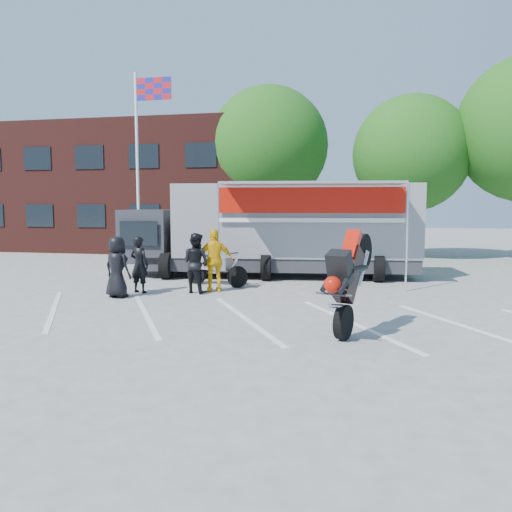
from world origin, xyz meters
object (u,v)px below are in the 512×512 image
(parked_motorcycle, at_px, (217,286))
(spectator_hivis, at_px, (215,261))
(transporter_truck, at_px, (281,276))
(stunt_bike_rider, at_px, (357,332))
(spectator_leather_c, at_px, (196,263))
(spectator_leather_a, at_px, (117,267))
(tree_left, at_px, (268,146))
(flagpole, at_px, (143,145))
(spectator_leather_b, at_px, (139,265))
(tree_mid, at_px, (411,154))

(parked_motorcycle, xyz_separation_m, spectator_hivis, (0.26, -1.08, 0.92))
(transporter_truck, distance_m, stunt_bike_rider, 7.94)
(stunt_bike_rider, height_order, spectator_leather_c, spectator_leather_c)
(parked_motorcycle, xyz_separation_m, spectator_leather_a, (-2.11, -2.52, 0.85))
(spectator_hivis, bearing_deg, stunt_bike_rider, 114.74)
(transporter_truck, bearing_deg, tree_left, 97.02)
(tree_left, distance_m, spectator_hivis, 12.64)
(flagpole, distance_m, spectator_hivis, 8.54)
(spectator_leather_b, bearing_deg, tree_left, -83.74)
(tree_left, distance_m, spectator_leather_a, 14.12)
(stunt_bike_rider, bearing_deg, spectator_leather_b, 171.82)
(parked_motorcycle, relative_size, stunt_bike_rider, 1.02)
(transporter_truck, bearing_deg, spectator_leather_c, -123.27)
(transporter_truck, xyz_separation_m, spectator_hivis, (-1.43, -3.51, 0.92))
(parked_motorcycle, height_order, spectator_hivis, spectator_hivis)
(transporter_truck, height_order, spectator_leather_a, spectator_leather_a)
(tree_left, height_order, stunt_bike_rider, tree_left)
(stunt_bike_rider, relative_size, spectator_hivis, 1.20)
(tree_left, relative_size, spectator_leather_c, 4.96)
(tree_mid, bearing_deg, spectator_leather_a, -125.94)
(flagpole, distance_m, parked_motorcycle, 8.23)
(flagpole, height_order, transporter_truck, flagpole)
(spectator_leather_b, height_order, spectator_leather_c, spectator_leather_c)
(stunt_bike_rider, bearing_deg, spectator_leather_a, 178.86)
(spectator_leather_c, bearing_deg, tree_mid, -102.31)
(tree_mid, height_order, spectator_hivis, tree_mid)
(tree_mid, xyz_separation_m, spectator_leather_a, (-8.84, -12.19, -4.10))
(parked_motorcycle, relative_size, spectator_leather_b, 1.37)
(spectator_hivis, bearing_deg, tree_left, -108.84)
(spectator_leather_c, bearing_deg, spectator_leather_a, 51.56)
(tree_mid, bearing_deg, parked_motorcycle, -124.84)
(parked_motorcycle, xyz_separation_m, spectator_leather_c, (-0.23, -1.36, 0.87))
(transporter_truck, distance_m, parked_motorcycle, 2.96)
(flagpole, relative_size, stunt_bike_rider, 3.61)
(spectator_leather_b, bearing_deg, stunt_bike_rider, 165.24)
(flagpole, bearing_deg, tree_left, 54.72)
(flagpole, distance_m, stunt_bike_rider, 14.11)
(transporter_truck, bearing_deg, parked_motorcycle, -131.29)
(parked_motorcycle, xyz_separation_m, stunt_bike_rider, (4.39, -5.04, 0.00))
(flagpole, xyz_separation_m, transporter_truck, (6.21, -2.24, -5.05))
(spectator_leather_a, distance_m, spectator_hivis, 2.78)
(flagpole, distance_m, transporter_truck, 8.31)
(tree_mid, distance_m, spectator_leather_a, 15.60)
(spectator_leather_c, bearing_deg, spectator_hivis, -130.01)
(parked_motorcycle, bearing_deg, flagpole, 61.73)
(tree_mid, height_order, transporter_truck, tree_mid)
(spectator_hivis, bearing_deg, spectator_leather_c, 8.60)
(parked_motorcycle, bearing_deg, spectator_hivis, -148.64)
(tree_left, bearing_deg, tree_mid, -8.13)
(tree_left, relative_size, parked_motorcycle, 3.83)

